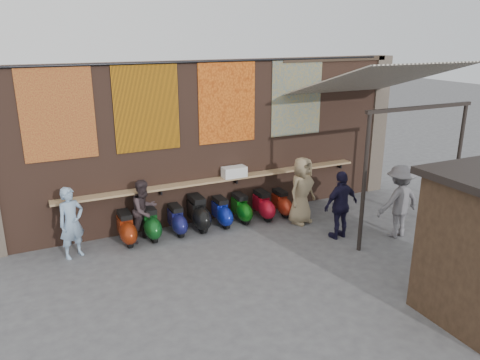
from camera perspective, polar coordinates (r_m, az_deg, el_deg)
The scene contains 30 objects.
ground at distance 10.21m, azimuth 2.81°, elevation -9.42°, with size 70.00×70.00×0.00m, color #474749.
brick_wall at distance 11.84m, azimuth -3.30°, elevation 4.70°, with size 10.00×0.40×4.00m, color brown.
pier_right at distance 14.59m, azimuth 16.03°, elevation 6.50°, with size 0.50×0.50×4.00m, color #4C4238.
eating_counter at distance 11.74m, azimuth -2.53°, elevation 0.05°, with size 8.00×0.32×0.05m, color #9E7A51.
shelf_box at distance 11.83m, azimuth -0.71°, elevation 0.99°, with size 0.61×0.30×0.26m, color white.
tapestry_redgold at distance 10.61m, azimuth -21.34°, elevation 7.54°, with size 1.50×0.02×2.00m, color maroon.
tapestry_sun at distance 10.91m, azimuth -11.30°, elevation 8.64°, with size 1.50×0.02×2.00m, color orange.
tapestry_orange at distance 11.57m, azimuth -1.57°, elevation 9.46°, with size 1.50×0.02×2.00m, color orange.
tapestry_multi at distance 12.52m, azimuth 6.93°, elevation 9.96°, with size 1.50×0.02×2.00m, color #245587.
hang_rail at distance 11.35m, azimuth -3.02°, elevation 14.26°, with size 0.06×0.06×9.50m, color black.
scooter_stool_0 at distance 11.00m, azimuth -13.70°, elevation -5.75°, with size 0.35×0.78×0.74m, color maroon, non-canonical shape.
scooter_stool_1 at distance 11.13m, azimuth -10.88°, elevation -5.22°, with size 0.36×0.80×0.76m, color #0E4818, non-canonical shape.
scooter_stool_2 at distance 11.29m, azimuth -7.71°, elevation -4.88°, with size 0.33×0.74×0.70m, color #151752, non-canonical shape.
scooter_stool_3 at distance 11.47m, azimuth -5.14°, elevation -4.06°, with size 0.39×0.87×0.83m, color black, non-canonical shape.
scooter_stool_4 at distance 11.66m, azimuth -2.28°, elevation -3.94°, with size 0.34×0.75×0.71m, color navy, non-canonical shape.
scooter_stool_5 at distance 11.92m, azimuth 0.11°, elevation -3.46°, with size 0.34×0.75×0.71m, color #0D5B0F, non-canonical shape.
scooter_stool_6 at distance 12.10m, azimuth 2.82°, elevation -3.10°, with size 0.34×0.76×0.73m, color #AE0D20, non-canonical shape.
scooter_stool_7 at distance 12.36m, azimuth 5.04°, elevation -2.83°, with size 0.32×0.71×0.67m, color maroon, non-canonical shape.
diner_left at distance 10.55m, azimuth -19.86°, elevation -4.92°, with size 0.57×0.38×1.57m, color #83A1BF.
diner_right at distance 10.96m, azimuth -11.58°, elevation -3.64°, with size 0.71×0.55×1.46m, color #322729.
shopper_navy at distance 11.08m, azimuth 12.20°, elevation -3.00°, with size 0.95×0.40×1.62m, color black.
shopper_grey at distance 11.51m, azimuth 18.80°, elevation -2.47°, with size 1.13×0.65×1.74m, color slate.
shopper_tan at distance 11.77m, azimuth 7.54°, elevation -1.29°, with size 0.84×0.55×1.72m, color #8F7B5B.
stall_sign at distance 9.20m, azimuth 25.56°, elevation -2.41°, with size 1.20×0.04×0.50m, color gold.
stall_shelf at distance 9.51m, azimuth 24.87°, elevation -7.36°, with size 1.86×0.10×0.06m, color #473321.
awning_canvas at distance 11.92m, azimuth 16.19°, elevation 11.70°, with size 3.20×3.40×0.03m, color beige.
awning_ledger at distance 13.12m, azimuth 11.63°, elevation 14.25°, with size 3.30×0.08×0.12m, color #33261C.
awning_header at distance 10.91m, azimuth 21.21°, elevation 8.23°, with size 3.00×0.08×0.08m, color black.
awning_post_left at distance 10.30m, azimuth 14.90°, elevation -0.45°, with size 0.09×0.09×3.10m, color black.
awning_post_right at distance 12.26m, azimuth 24.95°, elevation 1.34°, with size 0.09×0.09×3.10m, color black.
Camera 1 is at (-4.40, -7.97, 4.63)m, focal length 35.00 mm.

